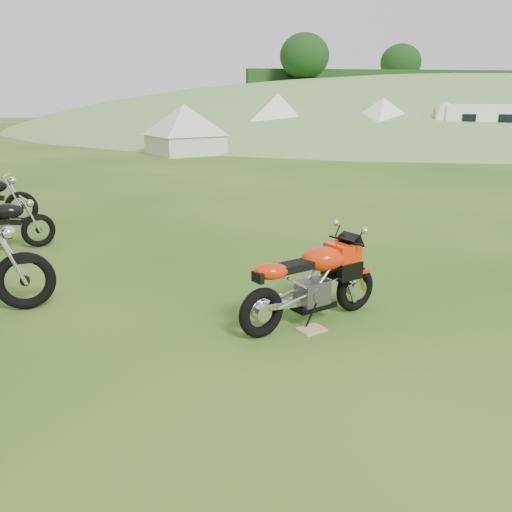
{
  "coord_description": "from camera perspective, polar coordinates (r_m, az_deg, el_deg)",
  "views": [
    {
      "loc": [
        -1.41,
        -5.34,
        2.43
      ],
      "look_at": [
        -0.38,
        0.4,
        0.77
      ],
      "focal_mm": 40.0,
      "sensor_mm": 36.0,
      "label": 1
    }
  ],
  "objects": [
    {
      "name": "tent_mid",
      "position": [
        27.97,
        2.19,
        13.51
      ],
      "size": [
        3.56,
        3.56,
        2.53
      ],
      "primitive_type": null,
      "rotation": [
        0.0,
        0.0,
        -0.25
      ],
      "color": "white",
      "rests_on": "ground"
    },
    {
      "name": "tent_right",
      "position": [
        26.89,
        12.53,
        12.92
      ],
      "size": [
        3.47,
        3.47,
        2.41
      ],
      "primitive_type": null,
      "rotation": [
        0.0,
        0.0,
        0.3
      ],
      "color": "white",
      "rests_on": "ground"
    },
    {
      "name": "tent_left",
      "position": [
        24.37,
        -7.15,
        12.72
      ],
      "size": [
        3.38,
        3.38,
        2.25
      ],
      "primitive_type": null,
      "rotation": [
        0.0,
        0.0,
        0.38
      ],
      "color": "beige",
      "rests_on": "ground"
    },
    {
      "name": "sport_motorcycle",
      "position": [
        6.18,
        5.57,
        -2.09
      ],
      "size": [
        1.79,
        1.14,
        1.06
      ],
      "primitive_type": null,
      "rotation": [
        0.0,
        0.0,
        0.43
      ],
      "color": "red",
      "rests_on": "ground"
    },
    {
      "name": "plywood_board",
      "position": [
        6.16,
        5.56,
        -7.33
      ],
      "size": [
        0.34,
        0.31,
        0.02
      ],
      "primitive_type": "cube",
      "rotation": [
        0.0,
        0.0,
        0.4
      ],
      "color": "tan",
      "rests_on": "ground"
    },
    {
      "name": "ground",
      "position": [
        6.04,
        4.25,
        -7.9
      ],
      "size": [
        120.0,
        120.0,
        0.0
      ],
      "primitive_type": "plane",
      "color": "#1C480F",
      "rests_on": "ground"
    },
    {
      "name": "hedgerow",
      "position": [
        52.03,
        19.57,
        12.34
      ],
      "size": [
        36.0,
        1.2,
        8.6
      ],
      "primitive_type": null,
      "color": "black",
      "rests_on": "ground"
    },
    {
      "name": "hillside",
      "position": [
        52.03,
        19.57,
        12.34
      ],
      "size": [
        80.0,
        64.0,
        8.0
      ],
      "primitive_type": "ellipsoid",
      "color": "#6E964C",
      "rests_on": "ground"
    },
    {
      "name": "caravan",
      "position": [
        27.18,
        21.94,
        11.81
      ],
      "size": [
        4.77,
        3.44,
        2.04
      ],
      "primitive_type": null,
      "rotation": [
        0.0,
        0.0,
        -0.38
      ],
      "color": "white",
      "rests_on": "ground"
    }
  ]
}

